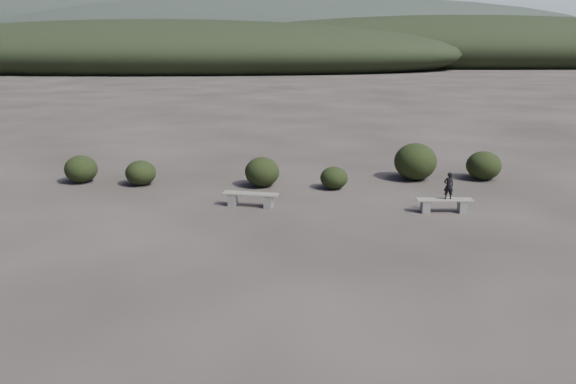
{
  "coord_description": "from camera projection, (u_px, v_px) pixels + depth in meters",
  "views": [
    {
      "loc": [
        -0.33,
        -12.5,
        5.5
      ],
      "look_at": [
        -0.45,
        3.5,
        1.1
      ],
      "focal_mm": 35.0,
      "sensor_mm": 36.0,
      "label": 1
    }
  ],
  "objects": [
    {
      "name": "seated_person",
      "position": [
        449.0,
        186.0,
        18.08
      ],
      "size": [
        0.34,
        0.24,
        0.89
      ],
      "primitive_type": "imported",
      "rotation": [
        0.0,
        0.0,
        3.22
      ],
      "color": "black",
      "rests_on": "bench_right"
    },
    {
      "name": "bench_left",
      "position": [
        250.0,
        198.0,
        18.89
      ],
      "size": [
        1.91,
        0.73,
        0.47
      ],
      "rotation": [
        0.0,
        0.0,
        -0.18
      ],
      "color": "gray",
      "rests_on": "ground"
    },
    {
      "name": "shrub_a",
      "position": [
        141.0,
        173.0,
        21.64
      ],
      "size": [
        1.17,
        1.17,
        0.95
      ],
      "primitive_type": "ellipsoid",
      "color": "black",
      "rests_on": "ground"
    },
    {
      "name": "shrub_f",
      "position": [
        81.0,
        169.0,
        22.01
      ],
      "size": [
        1.26,
        1.26,
        1.07
      ],
      "primitive_type": "ellipsoid",
      "color": "black",
      "rests_on": "ground"
    },
    {
      "name": "shrub_e",
      "position": [
        484.0,
        165.0,
        22.45
      ],
      "size": [
        1.37,
        1.37,
        1.14
      ],
      "primitive_type": "ellipsoid",
      "color": "black",
      "rests_on": "ground"
    },
    {
      "name": "shrub_b",
      "position": [
        262.0,
        172.0,
        21.4
      ],
      "size": [
        1.32,
        1.32,
        1.13
      ],
      "primitive_type": "ellipsoid",
      "color": "black",
      "rests_on": "ground"
    },
    {
      "name": "bench_right",
      "position": [
        444.0,
        204.0,
        18.25
      ],
      "size": [
        1.82,
        0.39,
        0.45
      ],
      "rotation": [
        0.0,
        0.0,
        0.01
      ],
      "color": "gray",
      "rests_on": "ground"
    },
    {
      "name": "mountain_ridges",
      "position": [
        280.0,
        29.0,
        337.59
      ],
      "size": [
        500.0,
        400.0,
        56.0
      ],
      "color": "black",
      "rests_on": "ground"
    },
    {
      "name": "shrub_c",
      "position": [
        334.0,
        178.0,
        21.1
      ],
      "size": [
        1.05,
        1.05,
        0.84
      ],
      "primitive_type": "ellipsoid",
      "color": "black",
      "rests_on": "ground"
    },
    {
      "name": "shrub_d",
      "position": [
        415.0,
        161.0,
        22.4
      ],
      "size": [
        1.68,
        1.68,
        1.47
      ],
      "primitive_type": "ellipsoid",
      "color": "black",
      "rests_on": "ground"
    },
    {
      "name": "ground",
      "position": [
        305.0,
        275.0,
        13.5
      ],
      "size": [
        1200.0,
        1200.0,
        0.0
      ],
      "primitive_type": "plane",
      "color": "#2E2824",
      "rests_on": "ground"
    }
  ]
}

